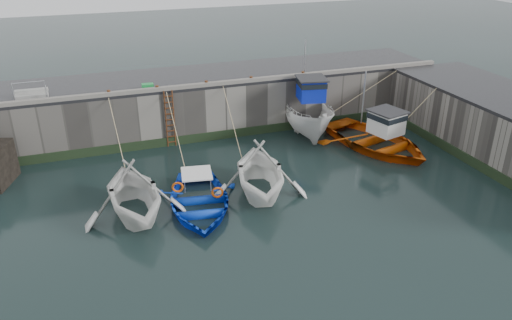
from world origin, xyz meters
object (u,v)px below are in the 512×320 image
object	(u,v)px
ladder	(170,119)
bollard_c	(206,83)
bollard_d	(251,79)
bollard_a	(109,93)
fish_crate	(148,86)
bollard_b	(157,88)
bollard_e	(303,74)
boat_far_orange	(376,140)
boat_near_blue	(199,207)
boat_near_white	(135,215)
boat_far_white	(307,115)
boat_near_blacktrim	(259,192)

from	to	relation	value
ladder	bollard_c	distance (m)	2.81
bollard_d	bollard_a	bearing A→B (deg)	180.00
fish_crate	bollard_c	bearing A→B (deg)	-7.11
bollard_c	bollard_b	bearing A→B (deg)	180.00
bollard_a	bollard_e	distance (m)	11.00
boat_far_orange	boat_near_blue	bearing A→B (deg)	-178.57
boat_near_white	ladder	bearing A→B (deg)	62.59
fish_crate	bollard_b	size ratio (longest dim) A/B	2.20
bollard_a	bollard_b	size ratio (longest dim) A/B	1.00
bollard_e	fish_crate	bearing A→B (deg)	176.61
ladder	bollard_a	xyz separation A→B (m)	(-3.00, 0.34, 1.71)
fish_crate	bollard_c	distance (m)	3.17
boat_far_white	boat_far_orange	world-z (taller)	boat_far_white
boat_near_blacktrim	bollard_a	xyz separation A→B (m)	(-5.78, 7.02, 3.30)
ladder	bollard_d	size ratio (longest dim) A/B	11.43
ladder	boat_near_blue	bearing A→B (deg)	-91.31
boat_near_white	bollard_d	xyz separation A→B (m)	(7.65, 7.09, 3.30)
bollard_c	bollard_e	size ratio (longest dim) A/B	1.00
boat_near_white	fish_crate	world-z (taller)	fish_crate
bollard_c	fish_crate	bearing A→B (deg)	170.39
boat_near_blue	bollard_e	distance (m)	11.51
boat_far_white	fish_crate	distance (m)	9.30
boat_near_blacktrim	fish_crate	bearing A→B (deg)	128.98
boat_far_white	boat_near_blacktrim	bearing A→B (deg)	-118.92
fish_crate	bollard_e	world-z (taller)	bollard_e
ladder	bollard_a	distance (m)	3.47
boat_near_blacktrim	bollard_d	distance (m)	8.01
ladder	bollard_a	world-z (taller)	bollard_a
boat_far_white	bollard_d	bearing A→B (deg)	175.89
boat_far_orange	fish_crate	bearing A→B (deg)	142.59
bollard_d	bollard_e	world-z (taller)	same
ladder	bollard_e	xyz separation A→B (m)	(8.00, 0.34, 1.71)
ladder	fish_crate	size ratio (longest dim) A/B	5.21
boat_near_blacktrim	boat_far_orange	distance (m)	8.29
boat_near_blue	fish_crate	world-z (taller)	fish_crate
ladder	boat_near_white	bearing A→B (deg)	-112.89
fish_crate	bollard_d	world-z (taller)	bollard_d
bollard_c	boat_far_orange	bearing A→B (deg)	-27.17
boat_near_blacktrim	fish_crate	world-z (taller)	fish_crate
boat_near_white	bollard_c	xyz separation A→B (m)	(5.05, 7.09, 3.30)
boat_near_white	bollard_d	size ratio (longest dim) A/B	18.71
boat_near_blue	bollard_a	world-z (taller)	bollard_a
boat_near_white	boat_far_orange	world-z (taller)	boat_far_orange
boat_near_white	bollard_d	bearing A→B (deg)	38.31
bollard_a	boat_near_blacktrim	bearing A→B (deg)	-50.50
boat_near_blue	boat_far_orange	world-z (taller)	boat_far_orange
bollard_b	fish_crate	bearing A→B (deg)	128.68
ladder	bollard_e	bearing A→B (deg)	2.40
boat_near_white	fish_crate	size ratio (longest dim) A/B	8.52
ladder	boat_far_white	bearing A→B (deg)	-3.97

